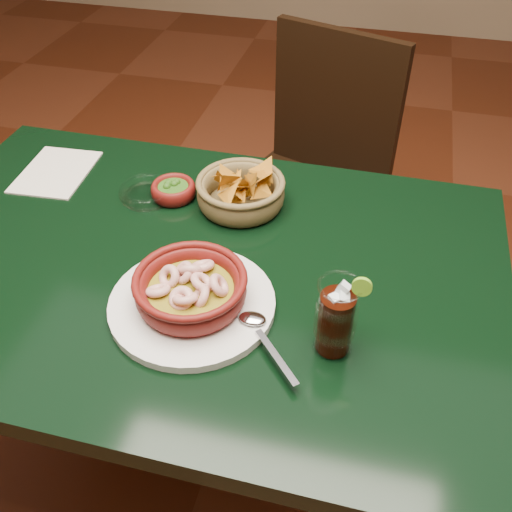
% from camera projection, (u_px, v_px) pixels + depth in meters
% --- Properties ---
extents(ground, '(7.00, 7.00, 0.00)m').
position_uv_depth(ground, '(209.00, 462.00, 1.59)').
color(ground, '#471C0C').
rests_on(ground, ground).
extents(dining_table, '(1.20, 0.80, 0.75)m').
position_uv_depth(dining_table, '(192.00, 297.00, 1.16)').
color(dining_table, black).
rests_on(dining_table, ground).
extents(dining_chair, '(0.54, 0.54, 0.92)m').
position_uv_depth(dining_chair, '(311.00, 179.00, 1.74)').
color(dining_chair, black).
rests_on(dining_chair, ground).
extents(shrimp_plate, '(0.36, 0.29, 0.08)m').
position_uv_depth(shrimp_plate, '(191.00, 293.00, 0.98)').
color(shrimp_plate, silver).
rests_on(shrimp_plate, dining_table).
extents(chip_basket, '(0.22, 0.22, 0.13)m').
position_uv_depth(chip_basket, '(241.00, 192.00, 1.20)').
color(chip_basket, brown).
rests_on(chip_basket, dining_table).
extents(guacamole_ramekin, '(0.12, 0.12, 0.04)m').
position_uv_depth(guacamole_ramekin, '(173.00, 190.00, 1.24)').
color(guacamole_ramekin, '#530F0C').
rests_on(guacamole_ramekin, dining_table).
extents(cola_drink, '(0.14, 0.14, 0.16)m').
position_uv_depth(cola_drink, '(336.00, 318.00, 0.89)').
color(cola_drink, white).
rests_on(cola_drink, dining_table).
extents(glass_ashtray, '(0.13, 0.13, 0.03)m').
position_uv_depth(glass_ashtray, '(147.00, 193.00, 1.24)').
color(glass_ashtray, white).
rests_on(glass_ashtray, dining_table).
extents(paper_menu, '(0.16, 0.21, 0.00)m').
position_uv_depth(paper_menu, '(56.00, 172.00, 1.32)').
color(paper_menu, beige).
rests_on(paper_menu, dining_table).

